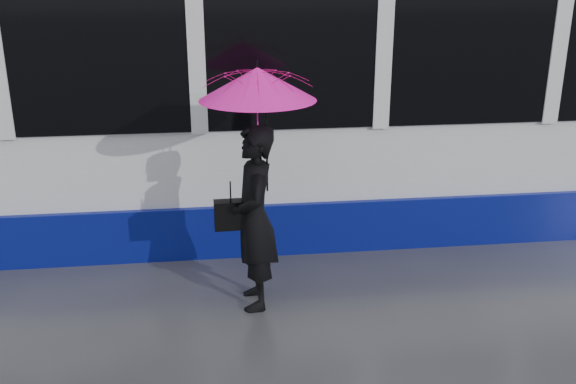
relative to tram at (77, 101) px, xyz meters
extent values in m
plane|color=#2F2F35|center=(2.61, -2.50, -1.64)|extent=(90.00, 90.00, 0.00)
cube|color=#3F3D38|center=(2.61, -0.72, -1.63)|extent=(34.00, 0.07, 0.02)
cube|color=#3F3D38|center=(2.61, 0.72, -1.63)|extent=(34.00, 0.07, 0.02)
cube|color=white|center=(0.00, 0.00, -0.11)|extent=(24.00, 2.40, 2.95)
cube|color=navy|center=(0.00, 0.00, -1.33)|extent=(24.00, 2.56, 0.62)
cube|color=black|center=(0.00, 0.00, 0.56)|extent=(23.00, 2.48, 1.40)
imported|color=black|center=(1.99, -2.36, -0.73)|extent=(0.46, 0.68, 1.82)
imported|color=#FC1561|center=(2.04, -2.36, 0.28)|extent=(1.03, 1.04, 0.91)
cone|color=#FC1561|center=(2.04, -2.36, 0.56)|extent=(1.11, 1.11, 0.30)
cylinder|color=black|center=(2.04, -2.36, 0.73)|extent=(0.01, 0.01, 0.07)
cylinder|color=black|center=(2.12, -2.34, -0.07)|extent=(0.02, 0.02, 0.79)
cube|color=black|center=(1.77, -2.34, -0.69)|extent=(0.33, 0.15, 0.28)
cylinder|color=black|center=(1.77, -2.34, -0.46)|extent=(0.01, 0.01, 0.18)
camera|label=1|loc=(1.60, -8.06, 1.53)|focal=40.00mm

